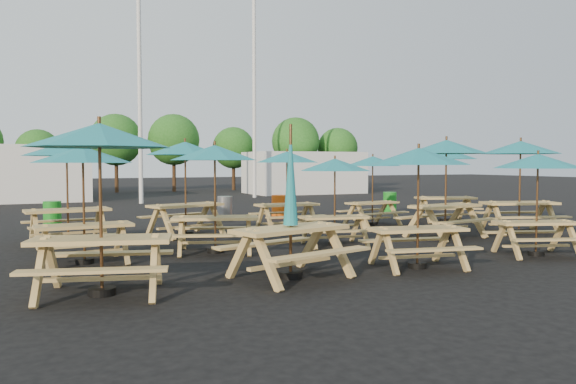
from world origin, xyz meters
name	(u,v)px	position (x,y,z in m)	size (l,w,h in m)	color
ground	(312,237)	(0.00, 0.00, 0.00)	(120.00, 120.00, 0.00)	black
picnic_unit_0	(100,147)	(-5.69, -4.51, 2.16)	(2.56, 2.56, 2.53)	#AD8C4D
picnic_unit_1	(83,162)	(-5.72, -1.68, 1.94)	(1.98, 1.98, 2.27)	#AD8C4D
picnic_unit_2	(67,156)	(-5.85, 1.43, 2.10)	(2.25, 2.25, 2.46)	#AD8C4D
picnic_unit_3	(291,215)	(-2.67, -4.54, 1.06)	(2.41, 2.23, 2.57)	#AD8C4D
picnic_unit_4	(215,160)	(-3.05, -1.45, 1.99)	(2.43, 2.43, 2.33)	#AD8C4D
picnic_unit_5	(185,155)	(-2.93, 1.60, 2.14)	(2.60, 2.60, 2.51)	#AD8C4D
picnic_unit_6	(419,164)	(-0.17, -4.67, 1.90)	(2.13, 2.13, 2.22)	#AD8C4D
picnic_unit_7	(335,171)	(-0.19, -1.58, 1.75)	(1.95, 1.95, 2.05)	#AD8C4D
picnic_unit_8	(287,162)	(0.01, 1.60, 1.94)	(1.89, 1.89, 2.27)	#AD8C4D
picnic_unit_9	(538,168)	(2.94, -4.57, 1.83)	(2.22, 2.22, 2.14)	#AD8C4D
picnic_unit_10	(446,153)	(3.08, -1.56, 2.17)	(2.44, 2.44, 2.54)	#AD8C4D
picnic_unit_11	(373,166)	(2.95, 1.68, 1.84)	(2.03, 2.03, 2.15)	#AD8C4D
picnic_unit_13	(520,154)	(5.62, -1.58, 2.18)	(2.63, 2.63, 2.55)	#AD8C4D
picnic_unit_14	(446,159)	(5.74, 1.63, 2.06)	(2.53, 2.53, 2.41)	#AD8C4D
waste_bin_0	(52,215)	(-6.12, 4.74, 0.40)	(0.50, 0.50, 0.81)	#18841C
waste_bin_1	(225,208)	(-0.78, 4.92, 0.40)	(0.50, 0.50, 0.81)	gray
waste_bin_2	(279,207)	(1.16, 4.87, 0.40)	(0.50, 0.50, 0.81)	#DA520C
waste_bin_3	(390,203)	(5.82, 4.91, 0.40)	(0.50, 0.50, 0.81)	#18841C
mast_0	(140,76)	(-2.00, 14.00, 6.00)	(0.20, 0.20, 12.00)	silver
mast_1	(254,88)	(4.50, 16.00, 6.00)	(0.20, 0.20, 12.00)	silver
event_tent_0	(3,173)	(-8.00, 18.00, 1.40)	(8.00, 4.00, 2.80)	silver
event_tent_1	(304,173)	(9.00, 19.00, 1.30)	(7.00, 4.00, 2.60)	silver
tree_2	(38,151)	(-6.39, 23.65, 2.62)	(2.59, 2.59, 3.93)	#382314
tree_3	(116,140)	(-1.75, 24.72, 3.41)	(3.36, 3.36, 5.09)	#382314
tree_4	(174,140)	(1.90, 24.26, 3.46)	(3.41, 3.41, 5.17)	#382314
tree_5	(233,148)	(6.22, 24.67, 2.97)	(2.94, 2.94, 4.45)	#382314
tree_6	(296,141)	(10.23, 22.90, 3.43)	(3.38, 3.38, 5.13)	#382314
tree_7	(338,148)	(13.63, 22.92, 2.99)	(2.95, 2.95, 4.48)	#382314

